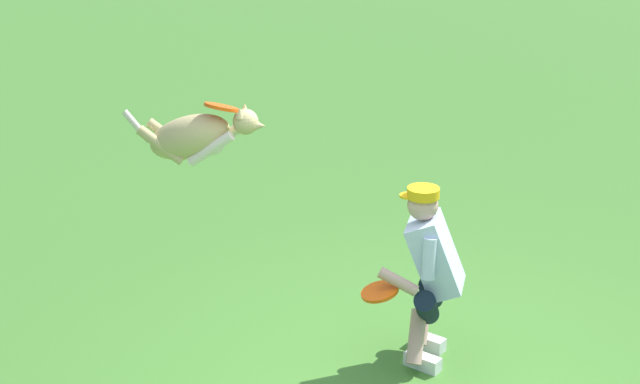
{
  "coord_description": "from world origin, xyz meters",
  "views": [
    {
      "loc": [
        -2.83,
        4.76,
        3.53
      ],
      "look_at": [
        0.74,
        -0.05,
        1.26
      ],
      "focal_mm": 53.46,
      "sensor_mm": 36.0,
      "label": 1
    }
  ],
  "objects_px": {
    "dog": "(196,137)",
    "frisbee_flying": "(221,107)",
    "person": "(429,270)",
    "frisbee_held": "(380,292)"
  },
  "relations": [
    {
      "from": "person",
      "to": "frisbee_flying",
      "type": "xyz_separation_m",
      "value": [
        1.15,
        0.79,
        1.15
      ]
    },
    {
      "from": "person",
      "to": "frisbee_held",
      "type": "xyz_separation_m",
      "value": [
        0.18,
        0.34,
        -0.09
      ]
    },
    {
      "from": "frisbee_flying",
      "to": "person",
      "type": "bearing_deg",
      "value": -145.5
    },
    {
      "from": "frisbee_flying",
      "to": "dog",
      "type": "bearing_deg",
      "value": 23.15
    },
    {
      "from": "dog",
      "to": "frisbee_flying",
      "type": "xyz_separation_m",
      "value": [
        -0.17,
        -0.07,
        0.21
      ]
    },
    {
      "from": "dog",
      "to": "frisbee_flying",
      "type": "distance_m",
      "value": 0.28
    },
    {
      "from": "frisbee_flying",
      "to": "frisbee_held",
      "type": "xyz_separation_m",
      "value": [
        -0.97,
        -0.45,
        -1.23
      ]
    },
    {
      "from": "frisbee_held",
      "to": "person",
      "type": "bearing_deg",
      "value": -118.34
    },
    {
      "from": "dog",
      "to": "frisbee_held",
      "type": "height_order",
      "value": "dog"
    },
    {
      "from": "person",
      "to": "frisbee_flying",
      "type": "distance_m",
      "value": 1.81
    }
  ]
}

